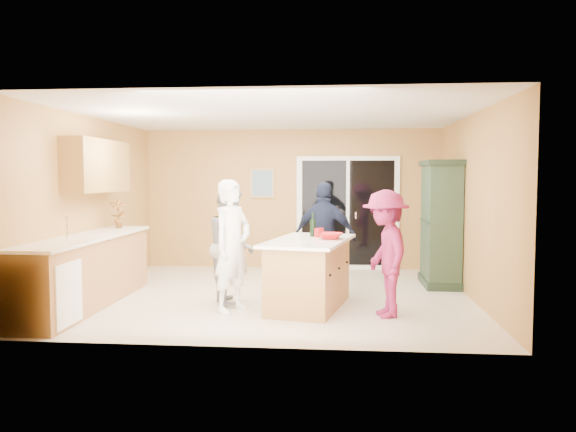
# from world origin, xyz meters

# --- Properties ---
(floor) EXTENTS (5.50, 5.50, 0.00)m
(floor) POSITION_xyz_m (0.00, 0.00, 0.00)
(floor) COLOR beige
(floor) RESTS_ON ground
(ceiling) EXTENTS (5.50, 5.00, 0.10)m
(ceiling) POSITION_xyz_m (0.00, 0.00, 2.60)
(ceiling) COLOR silver
(ceiling) RESTS_ON wall_back
(wall_back) EXTENTS (5.50, 0.10, 2.60)m
(wall_back) POSITION_xyz_m (0.00, 2.50, 1.30)
(wall_back) COLOR #EDAB61
(wall_back) RESTS_ON ground
(wall_front) EXTENTS (5.50, 0.10, 2.60)m
(wall_front) POSITION_xyz_m (0.00, -2.50, 1.30)
(wall_front) COLOR #EDAB61
(wall_front) RESTS_ON ground
(wall_left) EXTENTS (0.10, 5.00, 2.60)m
(wall_left) POSITION_xyz_m (-2.75, 0.00, 1.30)
(wall_left) COLOR #EDAB61
(wall_left) RESTS_ON ground
(wall_right) EXTENTS (0.10, 5.00, 2.60)m
(wall_right) POSITION_xyz_m (2.75, 0.00, 1.30)
(wall_right) COLOR #EDAB61
(wall_right) RESTS_ON ground
(left_cabinet_run) EXTENTS (0.65, 3.05, 1.24)m
(left_cabinet_run) POSITION_xyz_m (-2.45, -1.05, 0.46)
(left_cabinet_run) COLOR #AF7644
(left_cabinet_run) RESTS_ON floor
(upper_cabinets) EXTENTS (0.35, 1.60, 0.75)m
(upper_cabinets) POSITION_xyz_m (-2.58, -0.20, 1.88)
(upper_cabinets) COLOR #AF7644
(upper_cabinets) RESTS_ON wall_left
(sliding_door) EXTENTS (1.90, 0.07, 2.10)m
(sliding_door) POSITION_xyz_m (1.05, 2.46, 1.05)
(sliding_door) COLOR white
(sliding_door) RESTS_ON floor
(framed_picture) EXTENTS (0.46, 0.04, 0.56)m
(framed_picture) POSITION_xyz_m (-0.55, 2.48, 1.60)
(framed_picture) COLOR tan
(framed_picture) RESTS_ON wall_back
(kitchen_island) EXTENTS (1.26, 1.87, 0.90)m
(kitchen_island) POSITION_xyz_m (0.50, -0.70, 0.42)
(kitchen_island) COLOR #AF7644
(kitchen_island) RESTS_ON floor
(green_hutch) EXTENTS (0.57, 1.07, 1.97)m
(green_hutch) POSITION_xyz_m (2.49, 1.00, 0.96)
(green_hutch) COLOR #1E3021
(green_hutch) RESTS_ON floor
(woman_white) EXTENTS (0.66, 0.73, 1.68)m
(woman_white) POSITION_xyz_m (-0.46, -1.00, 0.84)
(woman_white) COLOR white
(woman_white) RESTS_ON floor
(woman_grey) EXTENTS (0.81, 0.92, 1.58)m
(woman_grey) POSITION_xyz_m (-0.58, -0.49, 0.79)
(woman_grey) COLOR #A7A8AA
(woman_grey) RESTS_ON floor
(woman_navy) EXTENTS (1.03, 0.64, 1.64)m
(woman_navy) POSITION_xyz_m (0.68, 0.44, 0.82)
(woman_navy) COLOR #192137
(woman_navy) RESTS_ON floor
(woman_magenta) EXTENTS (0.76, 1.10, 1.56)m
(woman_magenta) POSITION_xyz_m (1.46, -1.09, 0.78)
(woman_magenta) COLOR #8F1F49
(woman_magenta) RESTS_ON floor
(serving_bowl) EXTENTS (0.36, 0.36, 0.08)m
(serving_bowl) POSITION_xyz_m (0.78, -0.62, 0.94)
(serving_bowl) COLOR red
(serving_bowl) RESTS_ON kitchen_island
(tulip_vase) EXTENTS (0.27, 0.23, 0.44)m
(tulip_vase) POSITION_xyz_m (-2.45, 0.22, 1.16)
(tulip_vase) COLOR #B31F11
(tulip_vase) RESTS_ON left_cabinet_run
(tumbler_near) EXTENTS (0.11, 0.11, 0.12)m
(tumbler_near) POSITION_xyz_m (0.60, -0.40, 0.96)
(tumbler_near) COLOR red
(tumbler_near) RESTS_ON kitchen_island
(tumbler_far) EXTENTS (0.09, 0.09, 0.11)m
(tumbler_far) POSITION_xyz_m (0.64, -0.28, 0.96)
(tumbler_far) COLOR red
(tumbler_far) RESTS_ON kitchen_island
(wine_bottle) EXTENTS (0.08, 0.08, 0.33)m
(wine_bottle) POSITION_xyz_m (0.53, -0.31, 1.03)
(wine_bottle) COLOR black
(wine_bottle) RESTS_ON kitchen_island
(white_plate) EXTENTS (0.24, 0.24, 0.01)m
(white_plate) POSITION_xyz_m (0.80, -0.49, 0.91)
(white_plate) COLOR silver
(white_plate) RESTS_ON kitchen_island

